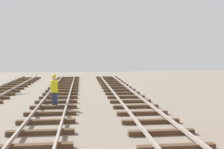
# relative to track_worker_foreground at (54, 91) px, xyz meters

# --- Properties ---
(track_worker_foreground) EXTENTS (0.40, 0.40, 1.87)m
(track_worker_foreground) POSITION_rel_track_worker_foreground_xyz_m (0.00, 0.00, 0.00)
(track_worker_foreground) COLOR #262D4C
(track_worker_foreground) RESTS_ON ground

